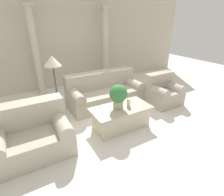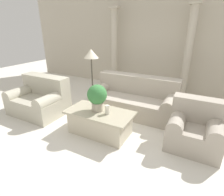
# 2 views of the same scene
# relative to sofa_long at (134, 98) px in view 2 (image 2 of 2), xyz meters

# --- Properties ---
(ground_plane) EXTENTS (16.00, 16.00, 0.00)m
(ground_plane) POSITION_rel_sofa_long_xyz_m (-0.29, -0.73, -0.36)
(ground_plane) COLOR silver
(wall_back) EXTENTS (10.00, 0.06, 3.20)m
(wall_back) POSITION_rel_sofa_long_xyz_m (-0.29, 2.09, 1.24)
(wall_back) COLOR beige
(wall_back) RESTS_ON ground_plane
(sofa_long) EXTENTS (2.09, 0.95, 0.90)m
(sofa_long) POSITION_rel_sofa_long_xyz_m (0.00, 0.00, 0.00)
(sofa_long) COLOR #ADA393
(sofa_long) RESTS_ON ground_plane
(loveseat) EXTENTS (1.32, 0.95, 0.90)m
(loveseat) POSITION_rel_sofa_long_xyz_m (-2.09, -1.13, 0.01)
(loveseat) COLOR #B6B19C
(loveseat) RESTS_ON ground_plane
(coffee_table) EXTENTS (1.33, 0.69, 0.48)m
(coffee_table) POSITION_rel_sofa_long_xyz_m (-0.25, -1.26, -0.11)
(coffee_table) COLOR beige
(coffee_table) RESTS_ON ground_plane
(potted_plant) EXTENTS (0.39, 0.39, 0.53)m
(potted_plant) POSITION_rel_sofa_long_xyz_m (-0.31, -1.23, 0.43)
(potted_plant) COLOR #B2A893
(potted_plant) RESTS_ON coffee_table
(pillar_candle) EXTENTS (0.08, 0.08, 0.18)m
(pillar_candle) POSITION_rel_sofa_long_xyz_m (-0.06, -1.28, 0.22)
(pillar_candle) COLOR silver
(pillar_candle) RESTS_ON coffee_table
(floor_lamp) EXTENTS (0.40, 0.40, 1.50)m
(floor_lamp) POSITION_rel_sofa_long_xyz_m (-1.31, 0.08, 0.94)
(floor_lamp) COLOR #4C473D
(floor_lamp) RESTS_ON ground_plane
(column_left) EXTENTS (0.30, 0.30, 2.65)m
(column_left) POSITION_rel_sofa_long_xyz_m (-1.44, 1.69, 1.00)
(column_left) COLOR beige
(column_left) RESTS_ON ground_plane
(column_right) EXTENTS (0.30, 0.30, 2.65)m
(column_right) POSITION_rel_sofa_long_xyz_m (0.94, 1.69, 1.00)
(column_right) COLOR beige
(column_right) RESTS_ON ground_plane
(armchair) EXTENTS (0.89, 0.78, 0.87)m
(armchair) POSITION_rel_sofa_long_xyz_m (1.47, -0.82, 0.00)
(armchair) COLOR #ADA393
(armchair) RESTS_ON ground_plane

